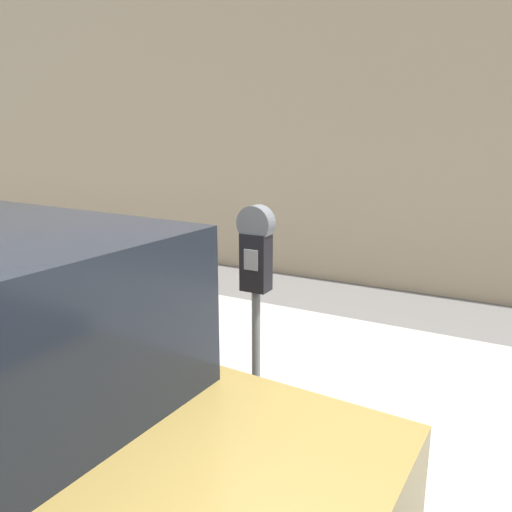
{
  "coord_description": "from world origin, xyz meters",
  "views": [
    {
      "loc": [
        0.98,
        -1.5,
        2.13
      ],
      "look_at": [
        -0.4,
        1.04,
        1.42
      ],
      "focal_mm": 35.0,
      "sensor_mm": 36.0,
      "label": 1
    }
  ],
  "objects": [
    {
      "name": "sidewalk",
      "position": [
        0.0,
        2.2,
        0.07
      ],
      "size": [
        24.0,
        2.8,
        0.13
      ],
      "color": "#BCB7AD",
      "rests_on": "ground_plane"
    },
    {
      "name": "parking_meter",
      "position": [
        -0.4,
        1.04,
        1.3
      ],
      "size": [
        0.22,
        0.13,
        1.59
      ],
      "color": "slate",
      "rests_on": "sidewalk"
    },
    {
      "name": "building_facade",
      "position": [
        0.0,
        5.48,
        2.43
      ],
      "size": [
        24.0,
        0.3,
        4.86
      ],
      "color": "tan",
      "rests_on": "ground_plane"
    }
  ]
}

